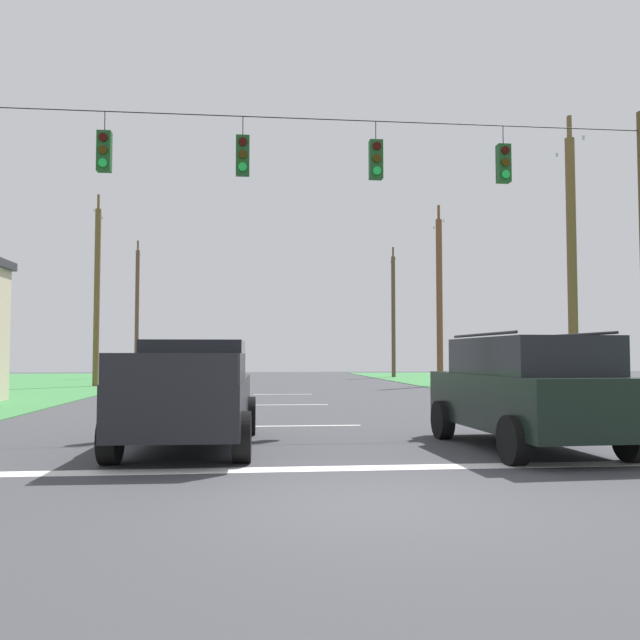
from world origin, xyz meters
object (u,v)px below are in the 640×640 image
Objects in this scene: suv_black at (526,389)px; distant_car_crossing_white at (514,373)px; utility_pole_far_right at (439,300)px; utility_pole_distant_right at (97,294)px; utility_pole_distant_left at (137,312)px; overhead_signal_span at (313,241)px; utility_pole_near_left at (393,315)px; pickup_truck at (191,394)px; utility_pole_mid_right at (572,266)px.

suv_black is 1.10× the size of distant_car_crossing_white.
utility_pole_far_right is at bearing 128.48° from distant_car_crossing_white.
distant_car_crossing_white is 0.43× the size of utility_pole_distant_right.
overhead_signal_span is at bearing -74.04° from utility_pole_distant_left.
utility_pole_distant_right reaches higher than utility_pole_far_right.
utility_pole_distant_left reaches higher than utility_pole_near_left.
utility_pole_near_left is (11.86, 37.43, 3.80)m from pickup_truck.
utility_pole_near_left is 0.96× the size of utility_pole_distant_right.
utility_pole_mid_right is at bearing -102.63° from distant_car_crossing_white.
utility_pole_near_left is 19.16m from utility_pole_distant_left.
utility_pole_distant_left is at bearing 100.94° from pickup_truck.
suv_black is 0.48× the size of utility_pole_distant_left.
pickup_truck is (-2.55, -3.32, -3.43)m from overhead_signal_span.
utility_pole_distant_right reaches higher than utility_pole_near_left.
pickup_truck is 1.11× the size of suv_black.
overhead_signal_span is at bearing -65.14° from utility_pole_distant_right.
utility_pole_distant_right is (-7.17, 24.29, 3.98)m from pickup_truck.
pickup_truck is at bearing 170.71° from suv_black.
utility_pole_far_right reaches higher than utility_pole_mid_right.
utility_pole_distant_right is at bearing 168.01° from distant_car_crossing_white.
utility_pole_distant_right is (-13.13, 25.27, 3.88)m from suv_black.
utility_pole_far_right is 23.64m from utility_pole_distant_left.
suv_black is at bearing -71.10° from utility_pole_distant_left.
utility_pole_mid_right reaches higher than suv_black.
utility_pole_far_right is at bearing -91.92° from utility_pole_near_left.
utility_pole_distant_left is (-0.13, 13.46, -0.05)m from utility_pole_distant_right.
utility_pole_far_right reaches higher than suv_black.
utility_pole_distant_right is (-18.55, 1.02, 0.22)m from utility_pole_far_right.
utility_pole_near_left is at bearing 34.64° from utility_pole_distant_right.
overhead_signal_span is 1.65× the size of utility_pole_distant_right.
suv_black reaches higher than pickup_truck.
utility_pole_mid_right is 0.97× the size of utility_pole_near_left.
utility_pole_near_left reaches higher than distant_car_crossing_white.
utility_pole_far_right is at bearing 66.13° from overhead_signal_span.
distant_car_crossing_white is 22.21m from utility_pole_distant_right.
utility_pole_near_left reaches higher than suv_black.
distant_car_crossing_white is (11.62, 16.44, -3.61)m from overhead_signal_span.
utility_pole_distant_left reaches higher than pickup_truck.
utility_pole_distant_right is (-19.02, -13.14, 0.17)m from utility_pole_near_left.
pickup_truck is at bearing -127.61° from overhead_signal_span.
distant_car_crossing_white is at bearing -39.97° from utility_pole_distant_left.
utility_pole_far_right is 1.00× the size of utility_pole_near_left.
utility_pole_near_left is (5.90, 38.41, 3.71)m from suv_black.
pickup_truck is at bearing -79.06° from utility_pole_distant_left.
suv_black is at bearing -111.60° from distant_car_crossing_white.
pickup_truck is 38.65m from utility_pole_distant_left.
utility_pole_mid_right is 0.97× the size of utility_pole_far_right.
suv_black is at bearing -102.60° from utility_pole_far_right.
distant_car_crossing_white is at bearing 77.37° from utility_pole_mid_right.
pickup_truck is at bearing -73.56° from utility_pole_distant_right.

